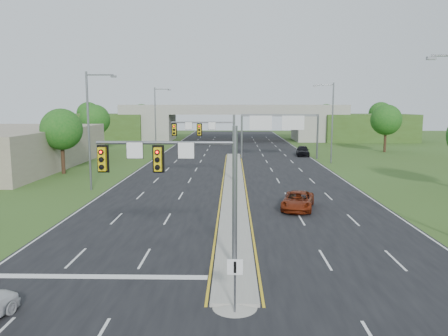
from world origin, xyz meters
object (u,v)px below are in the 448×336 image
car_far_a (298,201)px  signal_mast_near (187,174)px  keep_right_sign (235,277)px  sign_gantry (279,124)px  overpass (234,125)px  signal_mast_far (212,137)px  car_far_c (303,151)px

car_far_a → signal_mast_near: bearing=-106.1°
keep_right_sign → sign_gantry: size_ratio=0.19×
signal_mast_near → car_far_a: 15.12m
overpass → keep_right_sign: bearing=-90.0°
signal_mast_far → overpass: 55.13m
signal_mast_far → overpass: (2.26, 55.07, -1.17)m
sign_gantry → overpass: overpass is taller
overpass → car_far_a: size_ratio=16.53×
keep_right_sign → car_far_a: bearing=74.0°
car_far_c → sign_gantry: bearing=-131.9°
signal_mast_far → car_far_c: (13.26, 24.01, -3.89)m
overpass → car_far_c: 33.06m
car_far_a → overpass: bearing=107.5°
sign_gantry → overpass: bearing=100.8°
car_far_c → signal_mast_near: bearing=-100.1°
sign_gantry → overpass: 35.75m
sign_gantry → car_far_a: (-1.78, -32.30, -4.55)m
keep_right_sign → overpass: 84.55m
overpass → signal_mast_near: bearing=-91.6°
signal_mast_near → car_far_c: signal_mast_near is taller
car_far_a → car_far_c: (6.10, 36.32, 0.14)m
keep_right_sign → car_far_a: 17.85m
signal_mast_near → keep_right_sign: bearing=-63.1°
signal_mast_far → car_far_a: (7.16, -12.31, -4.03)m
signal_mast_far → sign_gantry: size_ratio=0.60×
car_far_c → keep_right_sign: bearing=-96.5°
keep_right_sign → signal_mast_near: bearing=116.9°
sign_gantry → car_far_c: 7.36m
signal_mast_near → sign_gantry: (8.95, 44.99, 0.51)m
signal_mast_far → car_far_c: 27.71m
overpass → car_far_a: 67.62m
signal_mast_far → keep_right_sign: signal_mast_far is taller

